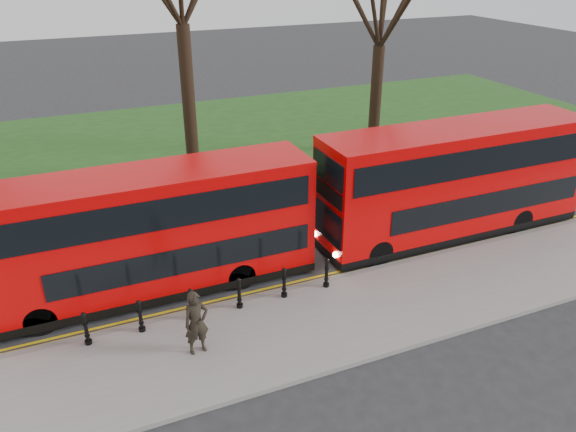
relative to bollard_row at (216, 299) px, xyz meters
name	(u,v)px	position (x,y,z in m)	size (l,w,h in m)	color
ground	(213,292)	(0.27, 1.35, -0.65)	(120.00, 120.00, 0.00)	#28282B
pavement	(242,344)	(0.27, -1.65, -0.57)	(60.00, 4.00, 0.15)	gray
kerb	(222,307)	(0.27, 0.35, -0.57)	(60.00, 0.25, 0.16)	slate
grass_verge	(136,151)	(0.27, 16.35, -0.62)	(60.00, 18.00, 0.06)	#1F4C19
hedge	(167,202)	(0.27, 8.15, -0.25)	(60.00, 0.90, 0.80)	black
yellow_line_outer	(219,303)	(0.27, 0.65, -0.64)	(60.00, 0.10, 0.01)	yellow
yellow_line_inner	(217,300)	(0.27, 0.85, -0.64)	(60.00, 0.10, 0.01)	yellow
tree_right	(382,8)	(12.27, 11.35, 6.78)	(6.55, 6.55, 10.24)	black
bollard_row	(216,299)	(0.00, 0.00, 0.00)	(7.62, 0.15, 1.00)	black
bus_lead	(153,233)	(-1.30, 2.25, 1.41)	(10.30, 2.37, 4.09)	#D40405
bus_rear	(454,182)	(9.99, 1.80, 1.52)	(10.81, 2.48, 4.30)	#D40405
pedestrian	(196,323)	(-0.96, -1.52, 0.45)	(0.69, 0.45, 1.89)	black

